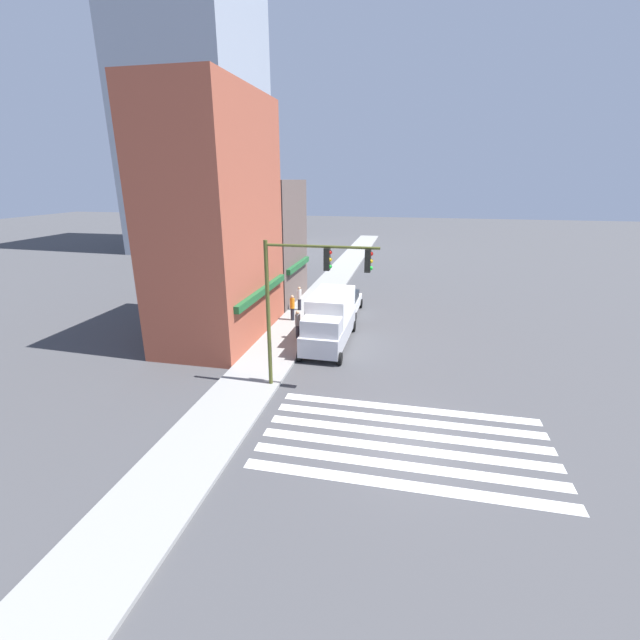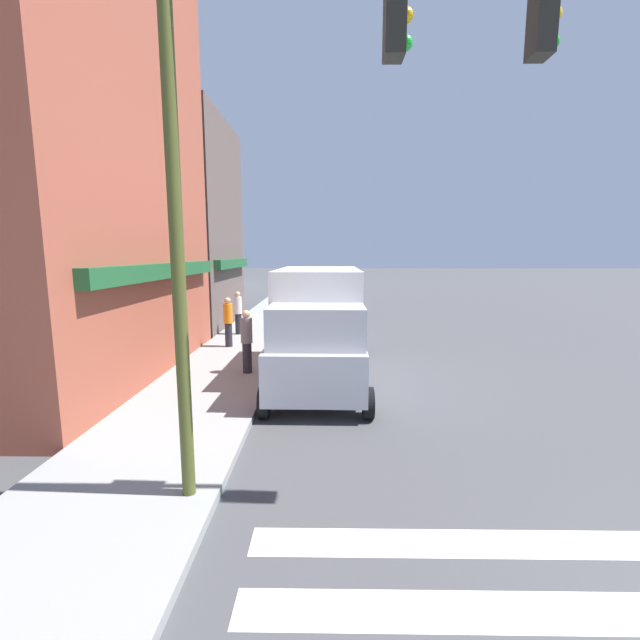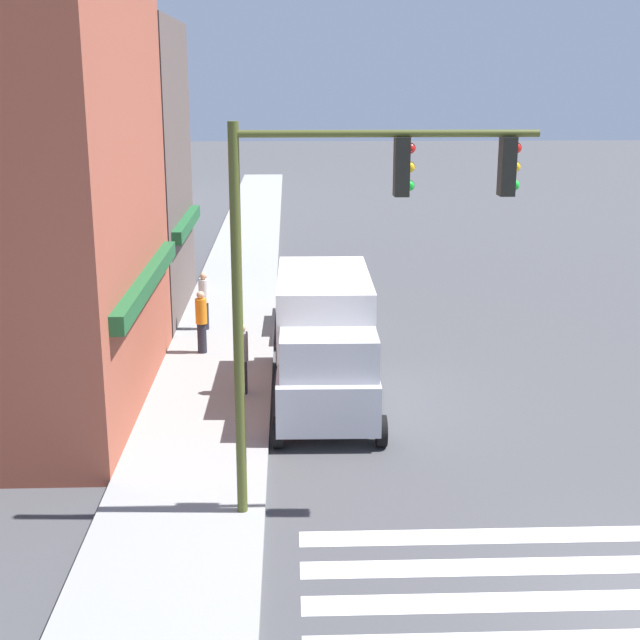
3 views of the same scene
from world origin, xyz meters
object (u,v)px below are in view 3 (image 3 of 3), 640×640
box_truck_silver (325,338)px  pedestrian_grey_coat (242,357)px  pedestrian_orange_vest (201,321)px  traffic_signal (341,242)px  sedan_white (316,304)px  pedestrian_white_shirt (204,300)px

box_truck_silver → pedestrian_grey_coat: 2.07m
pedestrian_orange_vest → traffic_signal: bearing=-147.0°
box_truck_silver → sedan_white: (6.24, 0.00, -0.75)m
sedan_white → pedestrian_white_shirt: pedestrian_white_shirt is taller
sedan_white → pedestrian_orange_vest: pedestrian_orange_vest is taller
traffic_signal → pedestrian_orange_vest: size_ratio=3.92×
pedestrian_orange_vest → pedestrian_grey_coat: 3.62m
box_truck_silver → sedan_white: size_ratio=1.41×
box_truck_silver → pedestrian_white_shirt: 6.92m
box_truck_silver → sedan_white: bearing=0.7°
sedan_white → pedestrian_orange_vest: size_ratio=2.50×
pedestrian_grey_coat → sedan_white: bearing=-95.0°
traffic_signal → pedestrian_grey_coat: traffic_signal is taller
traffic_signal → pedestrian_grey_coat: size_ratio=3.92×
box_truck_silver → traffic_signal: bearing=-179.0°
pedestrian_grey_coat → pedestrian_white_shirt: bearing=-62.9°
pedestrian_white_shirt → traffic_signal: bearing=-164.2°
sedan_white → pedestrian_grey_coat: bearing=162.4°
pedestrian_grey_coat → traffic_signal: bearing=121.6°
sedan_white → pedestrian_orange_vest: (-2.66, 3.29, 0.23)m
box_truck_silver → pedestrian_grey_coat: box_truck_silver is taller
traffic_signal → sedan_white: bearing=0.1°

